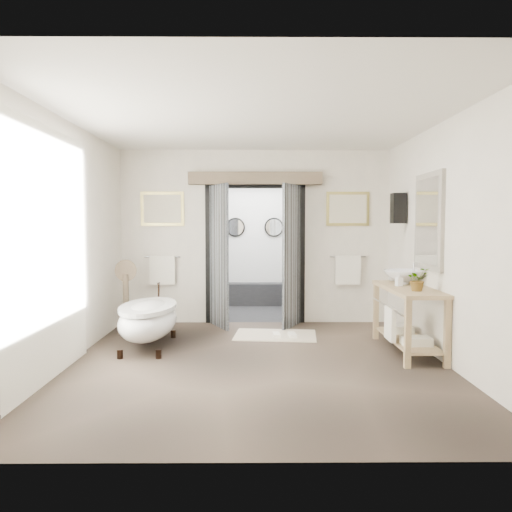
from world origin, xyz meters
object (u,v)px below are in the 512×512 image
(clawfoot_tub, at_px, (149,319))
(basin, at_px, (404,277))
(rug, at_px, (275,335))
(vanity, at_px, (406,314))

(clawfoot_tub, bearing_deg, basin, 1.13)
(clawfoot_tub, height_order, rug, clawfoot_tub)
(basin, bearing_deg, vanity, -117.68)
(clawfoot_tub, xyz_separation_m, vanity, (3.40, -0.27, 0.12))
(vanity, xyz_separation_m, basin, (0.07, 0.34, 0.44))
(clawfoot_tub, relative_size, basin, 2.92)
(vanity, relative_size, rug, 1.33)
(vanity, distance_m, basin, 0.56)
(clawfoot_tub, relative_size, vanity, 1.01)
(clawfoot_tub, distance_m, basin, 3.52)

